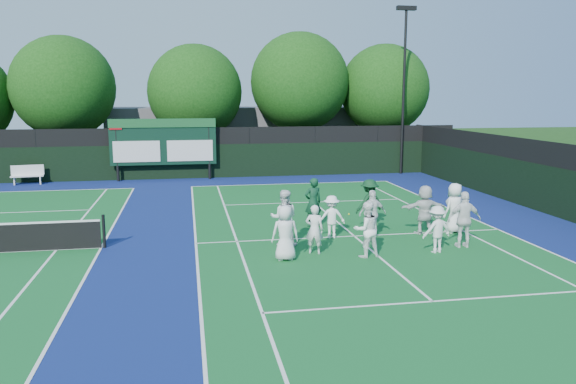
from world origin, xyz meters
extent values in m
plane|color=#15380F|center=(0.00, 0.00, 0.00)|extent=(120.00, 120.00, 0.00)
cube|color=navy|center=(-6.00, 1.00, 0.00)|extent=(34.00, 32.00, 0.01)
cube|color=#125824|center=(0.00, 1.00, 0.01)|extent=(10.97, 23.77, 0.00)
cube|color=silver|center=(0.00, 12.88, 0.01)|extent=(10.97, 0.08, 0.00)
cube|color=silver|center=(-5.49, 1.00, 0.01)|extent=(0.08, 23.77, 0.00)
cube|color=silver|center=(5.49, 1.00, 0.01)|extent=(0.08, 23.77, 0.00)
cube|color=silver|center=(-4.12, 1.00, 0.01)|extent=(0.08, 23.77, 0.00)
cube|color=silver|center=(4.12, 1.00, 0.01)|extent=(0.08, 23.77, 0.00)
cube|color=silver|center=(0.00, -5.40, 0.01)|extent=(8.23, 0.08, 0.00)
cube|color=silver|center=(0.00, 7.40, 0.01)|extent=(8.23, 0.08, 0.00)
cube|color=silver|center=(0.00, 1.00, 0.01)|extent=(0.08, 12.80, 0.00)
cube|color=silver|center=(-14.00, 12.88, 0.01)|extent=(10.97, 0.08, 0.00)
cube|color=silver|center=(-8.52, 1.00, 0.01)|extent=(0.08, 23.77, 0.00)
cube|color=silver|center=(-9.88, 1.00, 0.01)|extent=(0.08, 23.77, 0.00)
cube|color=black|center=(-6.00, 16.00, 1.00)|extent=(34.00, 0.08, 2.00)
cube|color=black|center=(-6.00, 16.00, 2.50)|extent=(34.00, 0.05, 1.00)
cylinder|color=black|center=(-9.60, 15.60, 1.75)|extent=(0.16, 0.16, 3.50)
cylinder|color=black|center=(-4.40, 15.60, 1.75)|extent=(0.16, 0.16, 3.50)
cube|color=black|center=(-7.00, 15.60, 2.20)|extent=(6.00, 0.15, 2.60)
cube|color=#154C23|center=(-7.00, 15.50, 3.30)|extent=(6.00, 0.05, 0.50)
cube|color=silver|center=(-8.50, 15.50, 1.70)|extent=(2.60, 0.04, 1.20)
cube|color=silver|center=(-5.50, 15.50, 1.70)|extent=(2.60, 0.04, 1.20)
cube|color=#9B0C12|center=(-9.60, 15.50, 3.20)|extent=(0.70, 0.04, 0.50)
cube|color=#58575C|center=(-2.00, 24.00, 2.00)|extent=(18.00, 6.00, 4.00)
cylinder|color=black|center=(7.50, 15.70, 5.00)|extent=(0.16, 0.16, 10.00)
cube|color=black|center=(7.50, 15.70, 10.00)|extent=(1.20, 0.30, 0.25)
cylinder|color=black|center=(-8.40, 1.00, 0.55)|extent=(0.10, 0.10, 1.10)
cube|color=silver|center=(-14.40, 15.30, 0.47)|extent=(1.73, 0.71, 0.07)
cube|color=silver|center=(-14.40, 15.47, 0.78)|extent=(1.67, 0.34, 0.56)
cube|color=silver|center=(-15.07, 15.30, 0.22)|extent=(0.13, 0.40, 0.45)
cube|color=silver|center=(-13.73, 15.30, 0.22)|extent=(0.13, 0.40, 0.45)
cylinder|color=black|center=(-13.02, 19.50, 1.49)|extent=(0.44, 0.44, 2.99)
sphere|color=#103B0D|center=(-13.02, 19.50, 5.34)|extent=(6.26, 6.26, 6.26)
sphere|color=#103B0D|center=(-12.42, 19.80, 4.71)|extent=(4.38, 4.38, 4.38)
cylinder|color=black|center=(-5.06, 19.50, 1.41)|extent=(0.44, 0.44, 2.83)
sphere|color=#103B0D|center=(-5.06, 19.50, 5.08)|extent=(6.00, 6.00, 6.00)
sphere|color=#103B0D|center=(-4.46, 19.80, 4.48)|extent=(4.20, 4.20, 4.20)
cylinder|color=black|center=(1.76, 19.50, 1.64)|extent=(0.44, 0.44, 3.29)
sphere|color=#103B0D|center=(1.76, 19.50, 5.71)|extent=(6.47, 6.47, 6.47)
sphere|color=#103B0D|center=(2.36, 19.80, 5.07)|extent=(4.53, 4.53, 4.53)
cylinder|color=black|center=(7.65, 19.50, 1.51)|extent=(0.44, 0.44, 3.02)
sphere|color=#103B0D|center=(7.65, 19.50, 5.27)|extent=(6.01, 6.01, 6.01)
sphere|color=#103B0D|center=(8.25, 19.80, 4.67)|extent=(4.21, 4.21, 4.21)
sphere|color=yellow|center=(-1.68, 1.09, 0.03)|extent=(0.07, 0.07, 0.07)
sphere|color=yellow|center=(3.72, 2.56, 0.03)|extent=(0.07, 0.07, 0.07)
sphere|color=yellow|center=(3.04, -0.65, 0.03)|extent=(0.07, 0.07, 0.07)
sphere|color=yellow|center=(0.82, 4.46, 0.03)|extent=(0.07, 0.07, 0.07)
sphere|color=yellow|center=(3.15, -0.57, 0.03)|extent=(0.07, 0.07, 0.07)
imported|color=silver|center=(-2.88, -1.37, 0.84)|extent=(0.82, 0.54, 1.68)
imported|color=silver|center=(-1.87, -0.86, 0.78)|extent=(0.67, 0.56, 1.56)
imported|color=white|center=(-0.39, -1.47, 0.86)|extent=(0.92, 0.76, 1.72)
imported|color=white|center=(1.93, -1.41, 0.75)|extent=(1.05, 0.72, 1.50)
imported|color=white|center=(3.07, -1.00, 0.92)|extent=(1.11, 0.54, 1.84)
imported|color=white|center=(-2.63, 0.28, 0.93)|extent=(1.03, 0.88, 1.86)
imported|color=white|center=(-0.85, 0.94, 0.74)|extent=(0.98, 0.58, 1.49)
imported|color=white|center=(0.57, 0.78, 0.84)|extent=(1.00, 0.46, 1.67)
imported|color=silver|center=(2.56, 0.95, 0.88)|extent=(1.63, 0.53, 1.76)
imported|color=white|center=(3.68, 0.91, 0.90)|extent=(1.03, 0.88, 1.80)
imported|color=#0F3822|center=(-1.10, 2.70, 0.93)|extent=(0.75, 0.57, 1.86)
imported|color=#0E361B|center=(0.95, 2.27, 0.90)|extent=(1.34, 1.07, 1.81)
camera|label=1|loc=(-5.69, -17.37, 4.90)|focal=35.00mm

